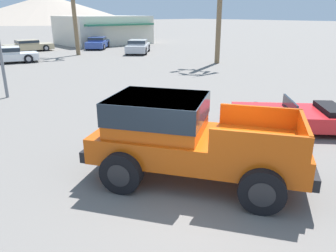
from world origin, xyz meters
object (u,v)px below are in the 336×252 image
(parked_car_blue, at_px, (98,43))
(parked_car_silver, at_px, (138,46))
(red_convertible_car, at_px, (305,117))
(parked_car_tan, at_px, (28,46))
(orange_pickup_truck, at_px, (183,134))
(parked_car_white, at_px, (9,55))

(parked_car_blue, relative_size, parked_car_silver, 0.95)
(red_convertible_car, bearing_deg, parked_car_tan, 43.09)
(orange_pickup_truck, xyz_separation_m, parked_car_white, (2.38, 21.73, -0.44))
(parked_car_white, xyz_separation_m, parked_car_silver, (11.05, -1.05, 0.03))
(red_convertible_car, height_order, parked_car_silver, parked_car_silver)
(red_convertible_car, relative_size, parked_car_silver, 0.96)
(orange_pickup_truck, height_order, red_convertible_car, orange_pickup_truck)
(parked_car_blue, relative_size, parked_car_tan, 0.97)
(parked_car_tan, bearing_deg, parked_car_white, -25.70)
(orange_pickup_truck, bearing_deg, parked_car_tan, 43.57)
(red_convertible_car, relative_size, parked_car_tan, 0.98)
(orange_pickup_truck, height_order, parked_car_tan, orange_pickup_truck)
(orange_pickup_truck, bearing_deg, red_convertible_car, -36.33)
(orange_pickup_truck, bearing_deg, parked_car_white, 49.29)
(parked_car_white, bearing_deg, red_convertible_car, 21.37)
(parked_car_silver, distance_m, parked_car_tan, 10.88)
(red_convertible_car, distance_m, parked_car_tan, 28.89)
(parked_car_white, xyz_separation_m, parked_car_tan, (3.70, 6.97, -0.03))
(parked_car_blue, distance_m, parked_car_silver, 6.10)
(red_convertible_car, xyz_separation_m, parked_car_white, (-2.73, 21.90, 0.19))
(orange_pickup_truck, relative_size, parked_car_tan, 1.10)
(red_convertible_car, relative_size, parked_car_white, 1.02)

